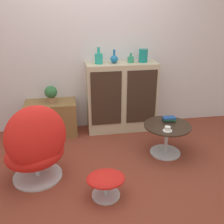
{
  "coord_description": "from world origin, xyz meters",
  "views": [
    {
      "loc": [
        -0.33,
        -2.52,
        1.81
      ],
      "look_at": [
        0.17,
        0.49,
        0.55
      ],
      "focal_mm": 42.0,
      "sensor_mm": 36.0,
      "label": 1
    }
  ],
  "objects": [
    {
      "name": "egg_chair",
      "position": [
        -0.73,
        -0.01,
        0.42
      ],
      "size": [
        0.84,
        0.81,
        0.91
      ],
      "color": "#B7B7BC",
      "rests_on": "ground_plane"
    },
    {
      "name": "tv_console",
      "position": [
        -0.63,
        1.11,
        0.25
      ],
      "size": [
        0.72,
        0.41,
        0.5
      ],
      "color": "brown",
      "rests_on": "ground_plane"
    },
    {
      "name": "sideboard",
      "position": [
        0.42,
        1.12,
        0.52
      ],
      "size": [
        1.03,
        0.38,
        1.03
      ],
      "color": "tan",
      "rests_on": "ground_plane"
    },
    {
      "name": "book_stack",
      "position": [
        0.91,
        0.4,
        0.44
      ],
      "size": [
        0.17,
        0.11,
        0.06
      ],
      "color": "black",
      "rests_on": "coffee_table"
    },
    {
      "name": "coffee_table",
      "position": [
        0.85,
        0.3,
        0.27
      ],
      "size": [
        0.59,
        0.59,
        0.41
      ],
      "color": "#B7B7BC",
      "rests_on": "ground_plane"
    },
    {
      "name": "wall_back",
      "position": [
        0.0,
        1.34,
        1.3
      ],
      "size": [
        6.4,
        0.06,
        2.6
      ],
      "color": "silver",
      "rests_on": "ground_plane"
    },
    {
      "name": "potted_plant",
      "position": [
        -0.6,
        1.11,
        0.64
      ],
      "size": [
        0.18,
        0.18,
        0.24
      ],
      "color": "#996B4C",
      "rests_on": "tv_console"
    },
    {
      "name": "vase_inner_right",
      "position": [
        0.55,
        1.12,
        1.08
      ],
      "size": [
        0.09,
        0.09,
        0.13
      ],
      "color": "#2D8E6B",
      "rests_on": "sideboard"
    },
    {
      "name": "ottoman",
      "position": [
        -0.04,
        -0.39,
        0.18
      ],
      "size": [
        0.39,
        0.33,
        0.25
      ],
      "color": "#B7B7BC",
      "rests_on": "ground_plane"
    },
    {
      "name": "vase_inner_left",
      "position": [
        0.31,
        1.12,
        1.09
      ],
      "size": [
        0.11,
        0.11,
        0.19
      ],
      "color": "#196699",
      "rests_on": "sideboard"
    },
    {
      "name": "vase_rightmost",
      "position": [
        0.73,
        1.12,
        1.13
      ],
      "size": [
        0.13,
        0.13,
        0.19
      ],
      "color": "#147A75",
      "rests_on": "sideboard"
    },
    {
      "name": "vase_leftmost",
      "position": [
        0.09,
        1.12,
        1.11
      ],
      "size": [
        0.11,
        0.11,
        0.23
      ],
      "color": "teal",
      "rests_on": "sideboard"
    },
    {
      "name": "ground_plane",
      "position": [
        0.0,
        0.0,
        0.0
      ],
      "size": [
        12.0,
        12.0,
        0.0
      ],
      "primitive_type": "plane",
      "color": "brown"
    },
    {
      "name": "teacup",
      "position": [
        0.79,
        0.14,
        0.43
      ],
      "size": [
        0.11,
        0.11,
        0.06
      ],
      "color": "white",
      "rests_on": "coffee_table"
    }
  ]
}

